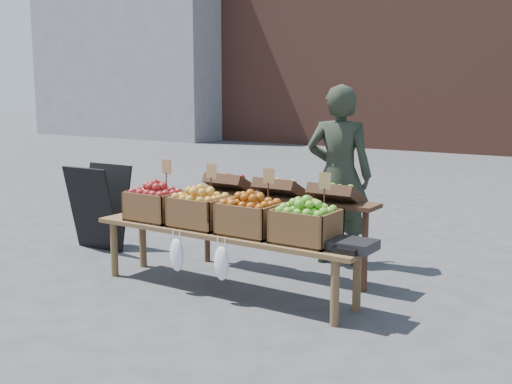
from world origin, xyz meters
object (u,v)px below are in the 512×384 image
Objects in this scene: display_bench at (225,261)px; crate_golden_apples at (156,206)px; back_table at (280,224)px; weighing_scale at (353,245)px; vendor at (339,175)px; crate_green_apples at (306,226)px; chalkboard_sign at (99,207)px; crate_russet_pears at (201,212)px; crate_red_apples at (250,219)px.

crate_golden_apples is (-0.82, 0.00, 0.42)m from display_bench.
back_table is 6.18× the size of weighing_scale.
crate_golden_apples is at bearing 180.00° from display_bench.
vendor is 1.64m from display_bench.
back_table is 1.21m from crate_golden_apples.
display_bench is 5.40× the size of crate_green_apples.
display_bench is at bearing 180.00° from crate_green_apples.
chalkboard_sign is 1.92m from crate_russet_pears.
back_table is (2.26, 0.26, 0.03)m from chalkboard_sign.
crate_russet_pears reaches higher than display_bench.
display_bench is 5.40× the size of crate_red_apples.
chalkboard_sign is at bearing -173.55° from back_table.
crate_russet_pears is 1.00× the size of crate_green_apples.
crate_golden_apples is (-1.22, -1.45, -0.22)m from vendor.
display_bench is at bearing -100.36° from back_table.
weighing_scale is (0.43, 0.00, -0.10)m from crate_green_apples.
crate_red_apples is 1.00× the size of crate_green_apples.
crate_russet_pears and crate_red_apples have the same top height.
back_table reaches higher than crate_russet_pears.
crate_red_apples is at bearing 0.00° from crate_russet_pears.
crate_russet_pears reaches higher than weighing_scale.
vendor reaches higher than back_table.
chalkboard_sign is 1.40m from crate_golden_apples.
crate_russet_pears is at bearing 180.00° from crate_red_apples.
crate_green_apples is (0.55, 0.00, 0.00)m from crate_red_apples.
crate_russet_pears is 0.55m from crate_red_apples.
display_bench is at bearing 180.00° from weighing_scale.
crate_golden_apples is at bearing -21.64° from chalkboard_sign.
vendor is 0.88m from back_table.
crate_green_apples is (0.69, -0.72, 0.19)m from back_table.
vendor reaches higher than crate_russet_pears.
crate_green_apples is (2.95, -0.46, 0.22)m from chalkboard_sign.
vendor is at bearing 85.10° from crate_red_apples.
chalkboard_sign reaches higher than display_bench.
crate_green_apples is (0.82, 0.00, 0.42)m from display_bench.
vendor is at bearing 120.37° from weighing_scale.
display_bench is 5.40× the size of crate_golden_apples.
crate_green_apples is (1.65, 0.00, 0.00)m from crate_golden_apples.
display_bench is at bearing -14.30° from chalkboard_sign.
back_table reaches higher than chalkboard_sign.
back_table is (-0.27, -0.73, -0.41)m from vendor.
chalkboard_sign is at bearing 160.32° from crate_golden_apples.
crate_green_apples is at bearing 0.00° from crate_red_apples.
back_table is 0.76m from crate_red_apples.
chalkboard_sign is 1.95× the size of crate_russet_pears.
display_bench is at bearing 0.00° from crate_golden_apples.
crate_green_apples is at bearing 0.00° from display_bench.
crate_red_apples is at bearing -78.74° from back_table.
crate_golden_apples is (-0.96, -0.72, 0.19)m from back_table.
weighing_scale is (0.85, -1.45, -0.32)m from vendor.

